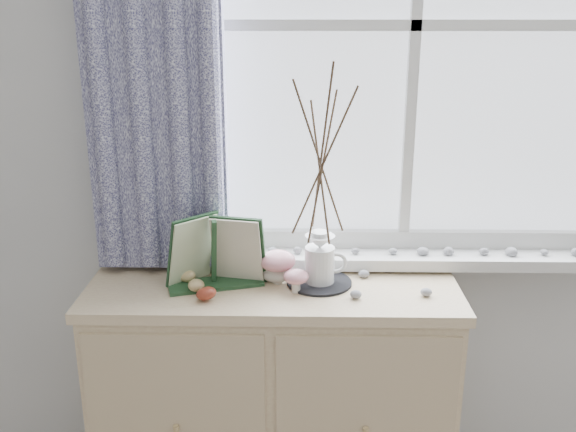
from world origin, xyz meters
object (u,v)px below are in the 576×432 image
object	(u,v)px
botanical_book	(213,254)
twig_pitcher	(321,159)
sideboard	(274,398)
toadstool_cluster	(282,266)

from	to	relation	value
botanical_book	twig_pitcher	xyz separation A→B (m)	(0.33, 0.05, 0.29)
sideboard	toadstool_cluster	bearing A→B (deg)	0.21
botanical_book	twig_pitcher	size ratio (longest dim) A/B	0.48
botanical_book	toadstool_cluster	xyz separation A→B (m)	(0.21, 0.04, -0.05)
twig_pitcher	sideboard	bearing A→B (deg)	-178.75
toadstool_cluster	botanical_book	bearing A→B (deg)	-170.07
botanical_book	toadstool_cluster	size ratio (longest dim) A/B	2.07
toadstool_cluster	sideboard	bearing A→B (deg)	-179.79
sideboard	twig_pitcher	distance (m)	0.85
sideboard	botanical_book	bearing A→B (deg)	-168.51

